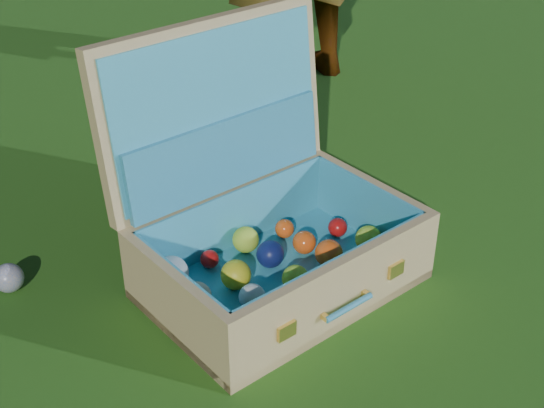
# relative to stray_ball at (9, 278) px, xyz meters

# --- Properties ---
(ground) EXTENTS (60.00, 60.00, 0.00)m
(ground) POSITION_rel_stray_ball_xyz_m (0.55, -0.07, -0.03)
(ground) COLOR #215114
(ground) RESTS_ON ground
(stray_ball) EXTENTS (0.06, 0.06, 0.06)m
(stray_ball) POSITION_rel_stray_ball_xyz_m (0.00, 0.00, 0.00)
(stray_ball) COLOR #4164AB
(stray_ball) RESTS_ON ground
(suitcase) EXTENTS (0.68, 0.62, 0.53)m
(suitcase) POSITION_rel_stray_ball_xyz_m (0.52, -0.09, 0.12)
(suitcase) COLOR tan
(suitcase) RESTS_ON ground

